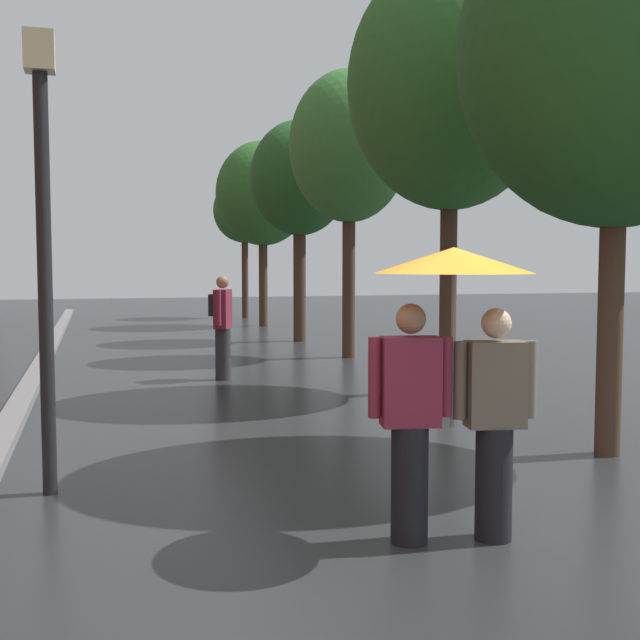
% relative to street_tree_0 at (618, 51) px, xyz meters
% --- Properties ---
extents(ground_plane, '(80.00, 80.00, 0.00)m').
position_rel_street_tree_0_xyz_m(ground_plane, '(-2.79, -2.15, -4.03)').
color(ground_plane, '#26282B').
extents(kerb_strip, '(0.30, 36.00, 0.12)m').
position_rel_street_tree_0_xyz_m(kerb_strip, '(-5.99, 7.85, -3.97)').
color(kerb_strip, slate).
rests_on(kerb_strip, ground).
extents(street_tree_0, '(3.15, 3.15, 5.80)m').
position_rel_street_tree_0_xyz_m(street_tree_0, '(0.00, 0.00, 0.00)').
color(street_tree_0, '#473323').
rests_on(street_tree_0, ground).
extents(street_tree_1, '(3.03, 3.03, 6.40)m').
position_rel_street_tree_0_xyz_m(street_tree_1, '(0.08, 3.98, 0.51)').
color(street_tree_1, '#473323').
rests_on(street_tree_1, ground).
extents(street_tree_2, '(2.44, 2.44, 5.85)m').
position_rel_street_tree_0_xyz_m(street_tree_2, '(0.02, 8.60, 0.25)').
color(street_tree_2, '#473323').
rests_on(street_tree_2, ground).
extents(street_tree_3, '(2.43, 2.43, 5.45)m').
position_rel_street_tree_0_xyz_m(street_tree_3, '(-0.10, 12.18, -0.04)').
color(street_tree_3, '#473323').
rests_on(street_tree_3, ground).
extents(street_tree_4, '(2.87, 2.87, 5.66)m').
position_rel_street_tree_0_xyz_m(street_tree_4, '(-0.01, 17.02, 0.01)').
color(street_tree_4, '#473323').
rests_on(street_tree_4, ground).
extents(street_tree_5, '(2.20, 2.20, 4.93)m').
position_rel_street_tree_0_xyz_m(street_tree_5, '(0.12, 20.78, -0.27)').
color(street_tree_5, '#473323').
rests_on(street_tree_5, ground).
extents(couple_under_umbrella, '(1.18, 1.11, 2.06)m').
position_rel_street_tree_0_xyz_m(couple_under_umbrella, '(-2.61, -1.85, -2.67)').
color(couple_under_umbrella, black).
rests_on(couple_under_umbrella, ground).
extents(street_lamp_post, '(0.24, 0.24, 3.82)m').
position_rel_street_tree_0_xyz_m(street_lamp_post, '(-5.39, 0.11, -1.77)').
color(street_lamp_post, black).
rests_on(street_lamp_post, ground).
extents(pedestrian_walking_midground, '(0.43, 0.54, 1.74)m').
position_rel_street_tree_0_xyz_m(pedestrian_walking_midground, '(-2.97, 6.21, -3.11)').
color(pedestrian_walking_midground, '#2D2D33').
rests_on(pedestrian_walking_midground, ground).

